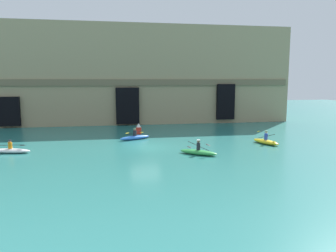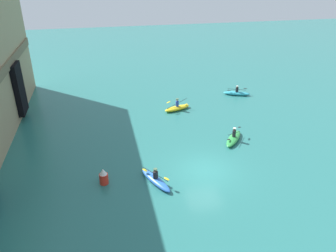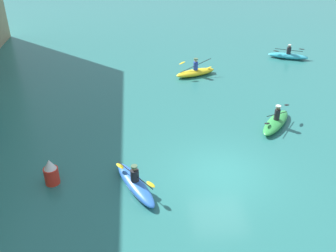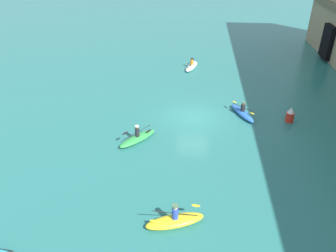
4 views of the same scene
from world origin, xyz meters
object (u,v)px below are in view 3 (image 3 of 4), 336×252
Objects in this scene: kayak_blue at (135,183)px; kayak_yellow at (195,72)px; marker_buoy at (51,172)px; kayak_green at (276,122)px; kayak_cyan at (288,56)px.

kayak_blue is 1.06× the size of kayak_yellow.
kayak_yellow is 2.59× the size of marker_buoy.
kayak_green reaches higher than kayak_blue.
marker_buoy is at bearing 64.62° from kayak_cyan.
kayak_cyan is 0.94× the size of kayak_blue.
marker_buoy is at bearing -145.48° from kayak_yellow.
kayak_yellow is (11.38, -4.24, 0.00)m from kayak_blue.
kayak_yellow is at bearing -35.25° from marker_buoy.
kayak_yellow is 13.14m from marker_buoy.
kayak_green is 7.69m from kayak_yellow.
kayak_green is at bearing -70.94° from marker_buoy.
kayak_cyan is 18.19m from kayak_blue.
kayak_cyan is 20.06m from marker_buoy.
kayak_yellow is at bearing -118.61° from kayak_green.
kayak_yellow is (-2.60, 7.39, 0.02)m from kayak_cyan.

